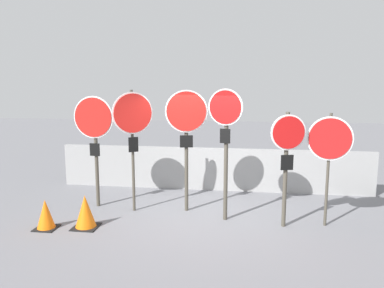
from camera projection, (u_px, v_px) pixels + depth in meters
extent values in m
plane|color=slate|center=(204.00, 216.00, 7.77)|extent=(40.00, 40.00, 0.00)
cube|color=gray|center=(213.00, 169.00, 9.62)|extent=(7.99, 0.12, 1.10)
cylinder|color=#474238|center=(96.00, 156.00, 8.25)|extent=(0.08, 0.08, 2.30)
cylinder|color=white|center=(93.00, 117.00, 8.05)|extent=(0.91, 0.09, 0.91)
cylinder|color=red|center=(93.00, 117.00, 8.03)|extent=(0.85, 0.08, 0.85)
cube|color=black|center=(95.00, 150.00, 8.16)|extent=(0.23, 0.04, 0.28)
cylinder|color=#474238|center=(133.00, 152.00, 7.92)|extent=(0.06, 0.06, 2.60)
cylinder|color=white|center=(133.00, 113.00, 7.74)|extent=(0.73, 0.52, 0.87)
cylinder|color=red|center=(133.00, 113.00, 7.72)|extent=(0.68, 0.49, 0.81)
cube|color=black|center=(133.00, 145.00, 7.85)|extent=(0.18, 0.14, 0.31)
cylinder|color=#474238|center=(186.00, 156.00, 7.94)|extent=(0.08, 0.08, 2.41)
cylinder|color=white|center=(186.00, 111.00, 7.72)|extent=(0.87, 0.18, 0.88)
cylinder|color=red|center=(186.00, 111.00, 7.70)|extent=(0.81, 0.17, 0.82)
cube|color=black|center=(186.00, 141.00, 7.82)|extent=(0.27, 0.07, 0.26)
cylinder|color=#474238|center=(226.00, 159.00, 7.39)|extent=(0.08, 0.08, 2.50)
cylinder|color=white|center=(225.00, 107.00, 7.17)|extent=(0.68, 0.24, 0.70)
cylinder|color=red|center=(225.00, 107.00, 7.15)|extent=(0.62, 0.22, 0.64)
cube|color=black|center=(225.00, 136.00, 7.26)|extent=(0.21, 0.09, 0.28)
cylinder|color=#474238|center=(285.00, 170.00, 7.05)|extent=(0.08, 0.08, 2.21)
cylinder|color=white|center=(288.00, 132.00, 6.87)|extent=(0.65, 0.19, 0.66)
cylinder|color=red|center=(289.00, 133.00, 6.85)|extent=(0.59, 0.17, 0.60)
cube|color=black|center=(287.00, 162.00, 6.96)|extent=(0.23, 0.08, 0.29)
cylinder|color=#474238|center=(328.00, 171.00, 7.09)|extent=(0.05, 0.05, 2.18)
cylinder|color=white|center=(330.00, 139.00, 6.94)|extent=(0.82, 0.13, 0.83)
cylinder|color=red|center=(330.00, 139.00, 6.92)|extent=(0.76, 0.12, 0.77)
cube|color=black|center=(46.00, 228.00, 7.10)|extent=(0.40, 0.40, 0.02)
cone|color=orange|center=(46.00, 214.00, 7.06)|extent=(0.34, 0.34, 0.55)
cube|color=black|center=(86.00, 227.00, 7.16)|extent=(0.47, 0.47, 0.02)
cone|color=orange|center=(85.00, 211.00, 7.11)|extent=(0.39, 0.39, 0.62)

